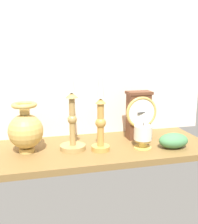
{
  "coord_description": "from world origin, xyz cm",
  "views": [
    {
      "loc": [
        -20.31,
        -100.37,
        37.02
      ],
      "look_at": [
        5.13,
        0.0,
        14.0
      ],
      "focal_mm": 43.95,
      "sensor_mm": 36.0,
      "label": 1
    }
  ],
  "objects_px": {
    "candlestick_tall_left": "(101,115)",
    "brass_vase_bulbous": "(26,130)",
    "pillar_candle_front": "(143,135)",
    "mantel_clock": "(139,114)",
    "candlestick_tall_center": "(72,119)"
  },
  "relations": [
    {
      "from": "mantel_clock",
      "to": "candlestick_tall_left",
      "type": "bearing_deg",
      "value": -153.16
    },
    {
      "from": "candlestick_tall_left",
      "to": "candlestick_tall_center",
      "type": "height_order",
      "value": "candlestick_tall_center"
    },
    {
      "from": "mantel_clock",
      "to": "candlestick_tall_center",
      "type": "relative_size",
      "value": 0.5
    },
    {
      "from": "candlestick_tall_left",
      "to": "brass_vase_bulbous",
      "type": "relative_size",
      "value": 2.06
    },
    {
      "from": "pillar_candle_front",
      "to": "mantel_clock",
      "type": "bearing_deg",
      "value": 76.28
    },
    {
      "from": "candlestick_tall_center",
      "to": "brass_vase_bulbous",
      "type": "xyz_separation_m",
      "value": [
        -0.17,
        0.02,
        -0.04
      ]
    },
    {
      "from": "brass_vase_bulbous",
      "to": "candlestick_tall_left",
      "type": "bearing_deg",
      "value": -10.85
    },
    {
      "from": "mantel_clock",
      "to": "brass_vase_bulbous",
      "type": "height_order",
      "value": "mantel_clock"
    },
    {
      "from": "mantel_clock",
      "to": "pillar_candle_front",
      "type": "xyz_separation_m",
      "value": [
        -0.03,
        -0.11,
        -0.06
      ]
    },
    {
      "from": "candlestick_tall_left",
      "to": "pillar_candle_front",
      "type": "xyz_separation_m",
      "value": [
        0.17,
        -0.01,
        -0.09
      ]
    },
    {
      "from": "candlestick_tall_left",
      "to": "pillar_candle_front",
      "type": "distance_m",
      "value": 0.19
    },
    {
      "from": "candlestick_tall_center",
      "to": "brass_vase_bulbous",
      "type": "relative_size",
      "value": 2.18
    },
    {
      "from": "mantel_clock",
      "to": "candlestick_tall_center",
      "type": "xyz_separation_m",
      "value": [
        -0.3,
        -0.06,
        0.01
      ]
    },
    {
      "from": "candlestick_tall_left",
      "to": "candlestick_tall_center",
      "type": "xyz_separation_m",
      "value": [
        -0.1,
        0.03,
        -0.02
      ]
    },
    {
      "from": "pillar_candle_front",
      "to": "candlestick_tall_center",
      "type": "bearing_deg",
      "value": 169.67
    }
  ]
}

